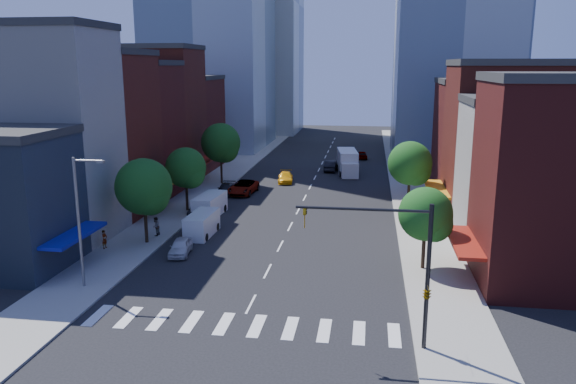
{
  "coord_description": "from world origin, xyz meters",
  "views": [
    {
      "loc": [
        7.25,
        -32.97,
        15.08
      ],
      "look_at": [
        0.82,
        10.93,
        5.0
      ],
      "focal_mm": 35.0,
      "sensor_mm": 36.0,
      "label": 1
    }
  ],
  "objects_px": {
    "parked_car_front": "(181,247)",
    "pedestrian_near": "(105,239)",
    "parked_car_third": "(243,187)",
    "pedestrian_far": "(156,226)",
    "cargo_van_near": "(201,225)",
    "cargo_van_far": "(209,205)",
    "parked_car_rear": "(226,189)",
    "traffic_car_oncoming": "(331,166)",
    "box_truck": "(348,163)",
    "taxi": "(286,177)",
    "traffic_car_far": "(362,155)",
    "parked_car_second": "(201,209)"
  },
  "relations": [
    {
      "from": "parked_car_front",
      "to": "pedestrian_far",
      "type": "relative_size",
      "value": 2.24
    },
    {
      "from": "cargo_van_near",
      "to": "pedestrian_near",
      "type": "height_order",
      "value": "cargo_van_near"
    },
    {
      "from": "cargo_van_near",
      "to": "cargo_van_far",
      "type": "bearing_deg",
      "value": 101.94
    },
    {
      "from": "cargo_van_far",
      "to": "taxi",
      "type": "relative_size",
      "value": 1.15
    },
    {
      "from": "parked_car_third",
      "to": "cargo_van_far",
      "type": "bearing_deg",
      "value": -92.01
    },
    {
      "from": "parked_car_third",
      "to": "pedestrian_near",
      "type": "height_order",
      "value": "pedestrian_near"
    },
    {
      "from": "cargo_van_near",
      "to": "traffic_car_oncoming",
      "type": "xyz_separation_m",
      "value": [
        9.27,
        33.38,
        -0.27
      ]
    },
    {
      "from": "cargo_van_far",
      "to": "parked_car_front",
      "type": "bearing_deg",
      "value": -80.49
    },
    {
      "from": "cargo_van_near",
      "to": "cargo_van_far",
      "type": "height_order",
      "value": "cargo_van_far"
    },
    {
      "from": "box_truck",
      "to": "pedestrian_far",
      "type": "relative_size",
      "value": 4.97
    },
    {
      "from": "parked_car_rear",
      "to": "cargo_van_near",
      "type": "height_order",
      "value": "cargo_van_near"
    },
    {
      "from": "box_truck",
      "to": "pedestrian_near",
      "type": "height_order",
      "value": "box_truck"
    },
    {
      "from": "parked_car_second",
      "to": "cargo_van_far",
      "type": "bearing_deg",
      "value": 20.03
    },
    {
      "from": "parked_car_rear",
      "to": "pedestrian_near",
      "type": "height_order",
      "value": "pedestrian_near"
    },
    {
      "from": "taxi",
      "to": "box_truck",
      "type": "xyz_separation_m",
      "value": [
        7.81,
        6.94,
        0.9
      ]
    },
    {
      "from": "parked_car_front",
      "to": "traffic_car_oncoming",
      "type": "distance_m",
      "value": 39.74
    },
    {
      "from": "parked_car_second",
      "to": "parked_car_rear",
      "type": "xyz_separation_m",
      "value": [
        0.0,
        10.02,
        -0.15
      ]
    },
    {
      "from": "cargo_van_far",
      "to": "box_truck",
      "type": "distance_m",
      "value": 27.88
    },
    {
      "from": "parked_car_third",
      "to": "pedestrian_far",
      "type": "height_order",
      "value": "pedestrian_far"
    },
    {
      "from": "pedestrian_near",
      "to": "parked_car_rear",
      "type": "bearing_deg",
      "value": -5.16
    },
    {
      "from": "box_truck",
      "to": "cargo_van_far",
      "type": "bearing_deg",
      "value": -125.18
    },
    {
      "from": "taxi",
      "to": "traffic_car_oncoming",
      "type": "bearing_deg",
      "value": 52.69
    },
    {
      "from": "parked_car_second",
      "to": "taxi",
      "type": "xyz_separation_m",
      "value": [
        5.98,
        18.02,
        -0.12
      ]
    },
    {
      "from": "cargo_van_far",
      "to": "pedestrian_far",
      "type": "xyz_separation_m",
      "value": [
        -2.69,
        -7.77,
        -0.08
      ]
    },
    {
      "from": "parked_car_front",
      "to": "parked_car_rear",
      "type": "bearing_deg",
      "value": 87.85
    },
    {
      "from": "traffic_car_oncoming",
      "to": "traffic_car_far",
      "type": "xyz_separation_m",
      "value": [
        4.32,
        11.52,
        -0.12
      ]
    },
    {
      "from": "cargo_van_near",
      "to": "traffic_car_far",
      "type": "xyz_separation_m",
      "value": [
        13.59,
        44.9,
        -0.39
      ]
    },
    {
      "from": "cargo_van_far",
      "to": "pedestrian_near",
      "type": "distance_m",
      "value": 13.03
    },
    {
      "from": "parked_car_front",
      "to": "pedestrian_near",
      "type": "xyz_separation_m",
      "value": [
        -6.62,
        0.17,
        0.28
      ]
    },
    {
      "from": "parked_car_second",
      "to": "pedestrian_near",
      "type": "relative_size",
      "value": 3.08
    },
    {
      "from": "traffic_car_oncoming",
      "to": "pedestrian_far",
      "type": "xyz_separation_m",
      "value": [
        -13.17,
        -34.43,
        0.24
      ]
    },
    {
      "from": "parked_car_front",
      "to": "taxi",
      "type": "bearing_deg",
      "value": 75.07
    },
    {
      "from": "parked_car_front",
      "to": "parked_car_second",
      "type": "xyz_separation_m",
      "value": [
        -1.81,
        11.63,
        0.14
      ]
    },
    {
      "from": "parked_car_front",
      "to": "taxi",
      "type": "height_order",
      "value": "taxi"
    },
    {
      "from": "traffic_car_oncoming",
      "to": "parked_car_front",
      "type": "bearing_deg",
      "value": 77.56
    },
    {
      "from": "pedestrian_near",
      "to": "box_truck",
      "type": "bearing_deg",
      "value": -19.58
    },
    {
      "from": "traffic_car_oncoming",
      "to": "pedestrian_near",
      "type": "bearing_deg",
      "value": 68.62
    },
    {
      "from": "parked_car_front",
      "to": "cargo_van_near",
      "type": "height_order",
      "value": "cargo_van_near"
    },
    {
      "from": "parked_car_rear",
      "to": "traffic_car_oncoming",
      "type": "distance_m",
      "value": 20.35
    },
    {
      "from": "traffic_car_far",
      "to": "pedestrian_far",
      "type": "height_order",
      "value": "pedestrian_far"
    },
    {
      "from": "parked_car_third",
      "to": "box_truck",
      "type": "xyz_separation_m",
      "value": [
        11.78,
        14.33,
        0.77
      ]
    },
    {
      "from": "parked_car_third",
      "to": "cargo_van_far",
      "type": "xyz_separation_m",
      "value": [
        -1.22,
        -10.33,
        0.29
      ]
    },
    {
      "from": "parked_car_front",
      "to": "parked_car_third",
      "type": "bearing_deg",
      "value": 82.58
    },
    {
      "from": "traffic_car_far",
      "to": "box_truck",
      "type": "height_order",
      "value": "box_truck"
    },
    {
      "from": "parked_car_rear",
      "to": "parked_car_third",
      "type": "bearing_deg",
      "value": 15.08
    },
    {
      "from": "taxi",
      "to": "pedestrian_far",
      "type": "xyz_separation_m",
      "value": [
        -7.88,
        -25.49,
        0.33
      ]
    },
    {
      "from": "traffic_car_oncoming",
      "to": "parked_car_rear",
      "type": "bearing_deg",
      "value": 57.71
    },
    {
      "from": "parked_car_third",
      "to": "parked_car_front",
      "type": "bearing_deg",
      "value": -85.77
    },
    {
      "from": "parked_car_front",
      "to": "parked_car_third",
      "type": "height_order",
      "value": "parked_car_third"
    },
    {
      "from": "box_truck",
      "to": "pedestrian_near",
      "type": "relative_size",
      "value": 5.43
    }
  ]
}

